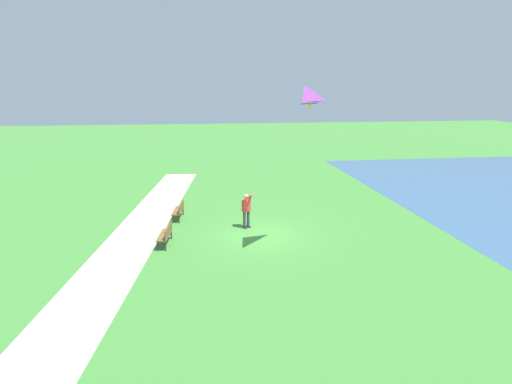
# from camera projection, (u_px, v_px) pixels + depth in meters

# --- Properties ---
(ground_plane) EXTENTS (120.00, 120.00, 0.00)m
(ground_plane) POSITION_uv_depth(u_px,v_px,m) (260.00, 234.00, 18.29)
(ground_plane) COLOR #3D7F33
(walkway_path) EXTENTS (5.83, 32.07, 0.02)m
(walkway_path) POSITION_uv_depth(u_px,v_px,m) (118.00, 259.00, 15.58)
(walkway_path) COLOR #B7AD99
(walkway_path) RESTS_ON ground
(person_kite_flyer) EXTENTS (0.54, 0.62, 1.83)m
(person_kite_flyer) POSITION_uv_depth(u_px,v_px,m) (247.00, 208.00, 18.87)
(person_kite_flyer) COLOR #232328
(person_kite_flyer) RESTS_ON ground
(flying_kite) EXTENTS (2.40, 3.53, 5.02)m
(flying_kite) POSITION_uv_depth(u_px,v_px,m) (305.00, 98.00, 14.73)
(flying_kite) COLOR purple
(park_bench_near_walkway) EXTENTS (0.60, 1.54, 0.88)m
(park_bench_near_walkway) POSITION_uv_depth(u_px,v_px,m) (179.00, 210.00, 20.32)
(park_bench_near_walkway) COLOR brown
(park_bench_near_walkway) RESTS_ON ground
(park_bench_far_walkway) EXTENTS (0.60, 1.54, 0.88)m
(park_bench_far_walkway) POSITION_uv_depth(u_px,v_px,m) (166.00, 234.00, 16.94)
(park_bench_far_walkway) COLOR brown
(park_bench_far_walkway) RESTS_ON ground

